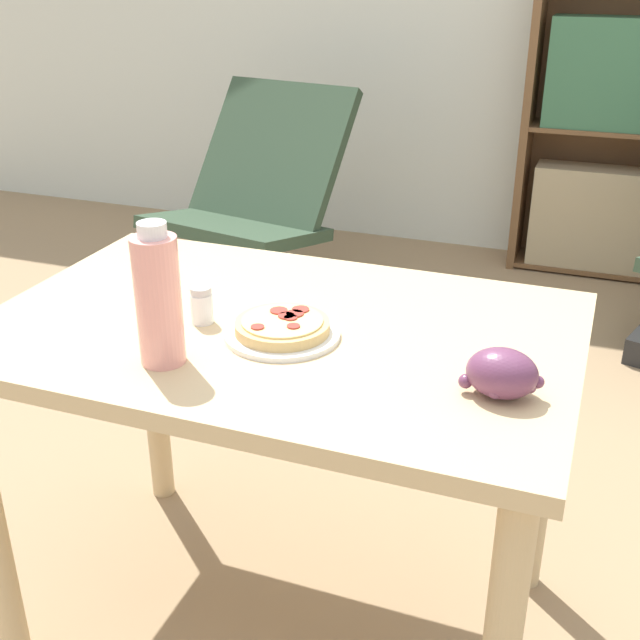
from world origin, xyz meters
name	(u,v)px	position (x,y,z in m)	size (l,w,h in m)	color
ground_plane	(332,605)	(0.00, 0.00, 0.00)	(14.00, 14.00, 0.00)	#9E7F5B
dining_table	(280,376)	(-0.09, -0.07, 0.63)	(1.12, 0.73, 0.74)	#D1B27F
pizza_on_plate	(282,329)	(-0.06, -0.12, 0.75)	(0.21, 0.21, 0.04)	white
grape_bunch	(502,374)	(0.35, -0.19, 0.78)	(0.13, 0.09, 0.08)	#6B3856
drink_bottle	(158,299)	(-0.22, -0.28, 0.86)	(0.08, 0.08, 0.25)	pink
salt_shaker	(202,305)	(-0.23, -0.11, 0.78)	(0.04, 0.04, 0.07)	white
lounge_chair_near	(252,236)	(-0.93, 1.58, 0.29)	(0.75, 0.87, 0.88)	black
bookshelf	(607,142)	(0.42, 2.46, 0.61)	(0.74, 0.27, 1.33)	brown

